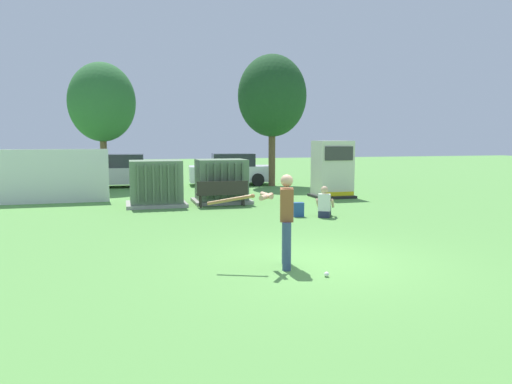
{
  "coord_description": "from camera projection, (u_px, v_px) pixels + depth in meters",
  "views": [
    {
      "loc": [
        -3.62,
        -8.65,
        2.4
      ],
      "look_at": [
        -0.29,
        3.5,
        1.0
      ],
      "focal_mm": 33.97,
      "sensor_mm": 36.0,
      "label": 1
    }
  ],
  "objects": [
    {
      "name": "tree_left",
      "position": [
        102.0,
        103.0,
        22.68
      ],
      "size": [
        3.1,
        3.1,
        5.93
      ],
      "color": "brown",
      "rests_on": "ground"
    },
    {
      "name": "seated_spectator",
      "position": [
        325.0,
        205.0,
        14.81
      ],
      "size": [
        0.68,
        0.79,
        0.96
      ],
      "color": "#282D4C",
      "rests_on": "ground"
    },
    {
      "name": "batter",
      "position": [
        284.0,
        216.0,
        8.98
      ],
      "size": [
        1.6,
        0.78,
        1.74
      ],
      "color": "#384C75",
      "rests_on": "ground"
    },
    {
      "name": "backpack",
      "position": [
        298.0,
        210.0,
        14.87
      ],
      "size": [
        0.35,
        0.3,
        0.44
      ],
      "color": "#264C8C",
      "rests_on": "ground"
    },
    {
      "name": "transformer_mid_west",
      "position": [
        221.0,
        182.0,
        18.08
      ],
      "size": [
        2.1,
        1.7,
        1.62
      ],
      "color": "#9E9B93",
      "rests_on": "ground"
    },
    {
      "name": "park_bench",
      "position": [
        222.0,
        192.0,
        16.96
      ],
      "size": [
        1.8,
        0.42,
        0.92
      ],
      "color": "#2D2823",
      "rests_on": "ground"
    },
    {
      "name": "generator_enclosure",
      "position": [
        332.0,
        169.0,
        19.69
      ],
      "size": [
        1.6,
        1.4,
        2.3
      ],
      "color": "#262626",
      "rests_on": "ground"
    },
    {
      "name": "sports_ball",
      "position": [
        327.0,
        274.0,
        8.42
      ],
      "size": [
        0.09,
        0.09,
        0.09
      ],
      "primitive_type": "sphere",
      "color": "white",
      "rests_on": "ground"
    },
    {
      "name": "fence_panel",
      "position": [
        41.0,
        177.0,
        17.74
      ],
      "size": [
        4.8,
        0.12,
        2.0
      ],
      "primitive_type": "cube",
      "color": "white",
      "rests_on": "ground"
    },
    {
      "name": "parked_car_leftmost",
      "position": [
        120.0,
        172.0,
        23.92
      ],
      "size": [
        4.29,
        2.11,
        1.62
      ],
      "color": "#B2B2B7",
      "rests_on": "ground"
    },
    {
      "name": "ground_plane",
      "position": [
        317.0,
        261.0,
        9.51
      ],
      "size": [
        96.0,
        96.0,
        0.0
      ],
      "primitive_type": "plane",
      "color": "#5B9947"
    },
    {
      "name": "parked_car_left_of_center",
      "position": [
        231.0,
        170.0,
        24.99
      ],
      "size": [
        4.35,
        2.23,
        1.62
      ],
      "color": "silver",
      "rests_on": "ground"
    },
    {
      "name": "transformer_west",
      "position": [
        156.0,
        184.0,
        17.22
      ],
      "size": [
        2.1,
        1.7,
        1.62
      ],
      "color": "#9E9B93",
      "rests_on": "ground"
    },
    {
      "name": "tree_center_left",
      "position": [
        272.0,
        96.0,
        24.11
      ],
      "size": [
        3.42,
        3.42,
        6.54
      ],
      "color": "brown",
      "rests_on": "ground"
    }
  ]
}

